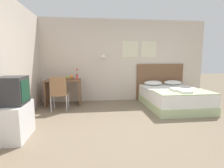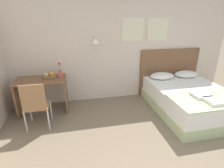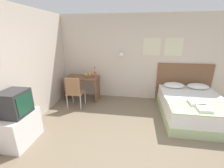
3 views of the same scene
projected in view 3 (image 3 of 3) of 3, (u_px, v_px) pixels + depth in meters
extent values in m
plane|color=#756651|center=(137.00, 159.00, 2.61)|extent=(24.00, 24.00, 0.00)
cube|color=beige|center=(139.00, 59.00, 4.73)|extent=(5.83, 0.06, 2.65)
cube|color=beige|center=(152.00, 47.00, 4.52)|extent=(0.52, 0.02, 0.52)
cube|color=beige|center=(173.00, 47.00, 4.43)|extent=(0.52, 0.02, 0.52)
cylinder|color=#B2B2B7|center=(122.00, 51.00, 4.64)|extent=(0.02, 0.16, 0.02)
cone|color=white|center=(121.00, 53.00, 4.57)|extent=(0.17, 0.17, 0.12)
cube|color=#B2C693|center=(191.00, 113.00, 3.92)|extent=(1.50, 1.95, 0.22)
cube|color=white|center=(193.00, 103.00, 3.83)|extent=(1.47, 1.91, 0.32)
cube|color=brown|center=(183.00, 83.00, 4.70)|extent=(1.62, 0.06, 1.21)
ellipsoid|color=white|center=(174.00, 85.00, 4.48)|extent=(0.59, 0.41, 0.15)
ellipsoid|color=white|center=(198.00, 86.00, 4.38)|extent=(0.59, 0.41, 0.15)
cube|color=#B2C693|center=(204.00, 107.00, 3.25)|extent=(1.46, 0.78, 0.02)
cube|color=white|center=(196.00, 103.00, 3.38)|extent=(0.30, 0.31, 0.06)
cube|color=white|center=(204.00, 109.00, 3.11)|extent=(0.27, 0.31, 0.06)
cube|color=brown|center=(82.00, 77.00, 4.78)|extent=(1.03, 0.57, 0.03)
cube|color=brown|center=(69.00, 88.00, 4.98)|extent=(0.04, 0.52, 0.74)
cube|color=brown|center=(98.00, 89.00, 4.83)|extent=(0.04, 0.52, 0.74)
cube|color=#8E6642|center=(76.00, 93.00, 4.38)|extent=(0.44, 0.44, 0.02)
cube|color=#8E6642|center=(72.00, 87.00, 4.11)|extent=(0.40, 0.03, 0.49)
cylinder|color=#B7B7BC|center=(73.00, 97.00, 4.67)|extent=(0.03, 0.03, 0.42)
cylinder|color=#B7B7BC|center=(85.00, 97.00, 4.61)|extent=(0.03, 0.03, 0.42)
cylinder|color=#B7B7BC|center=(67.00, 102.00, 4.29)|extent=(0.03, 0.03, 0.42)
cylinder|color=#B7B7BC|center=(81.00, 103.00, 4.23)|extent=(0.03, 0.03, 0.42)
cylinder|color=brown|center=(88.00, 76.00, 4.78)|extent=(0.30, 0.30, 0.05)
sphere|color=orange|center=(90.00, 74.00, 4.75)|extent=(0.10, 0.10, 0.10)
sphere|color=#B2C156|center=(86.00, 74.00, 4.76)|extent=(0.08, 0.08, 0.08)
cylinder|color=#D14C42|center=(95.00, 74.00, 4.72)|extent=(0.06, 0.06, 0.16)
cylinder|color=#3D7538|center=(95.00, 70.00, 4.67)|extent=(0.01, 0.01, 0.14)
sphere|color=#DB3838|center=(95.00, 68.00, 4.65)|extent=(0.06, 0.06, 0.06)
cube|color=white|center=(21.00, 128.00, 2.93)|extent=(0.43, 0.75, 0.62)
cube|color=#2D2D30|center=(15.00, 103.00, 2.76)|extent=(0.41, 0.47, 0.48)
cube|color=#194733|center=(25.00, 104.00, 2.73)|extent=(0.01, 0.38, 0.37)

